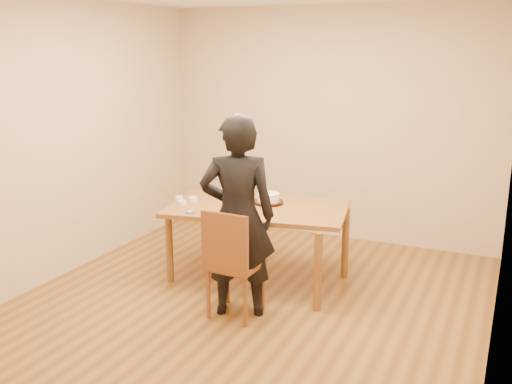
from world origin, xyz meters
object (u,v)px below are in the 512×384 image
at_px(dining_table, 258,208).
at_px(person, 238,217).
at_px(cake_plate, 269,202).
at_px(dining_chair, 236,265).
at_px(cake, 269,198).

height_order(dining_table, person, person).
height_order(dining_table, cake_plate, cake_plate).
xyz_separation_m(dining_table, person, (0.15, -0.73, 0.13)).
distance_m(dining_chair, cake_plate, 0.96).
distance_m(dining_chair, cake, 0.97).
height_order(cake_plate, cake, cake).
bearing_deg(cake_plate, dining_chair, -83.83).
xyz_separation_m(dining_table, cake_plate, (0.05, 0.13, 0.03)).
xyz_separation_m(dining_chair, person, (-0.00, 0.05, 0.41)).
distance_m(dining_table, person, 0.76).
xyz_separation_m(cake, person, (0.10, -0.86, 0.05)).
distance_m(dining_table, cake_plate, 0.14).
relative_size(cake, person, 0.13).
relative_size(dining_table, cake_plate, 5.73).
relative_size(cake_plate, person, 0.17).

